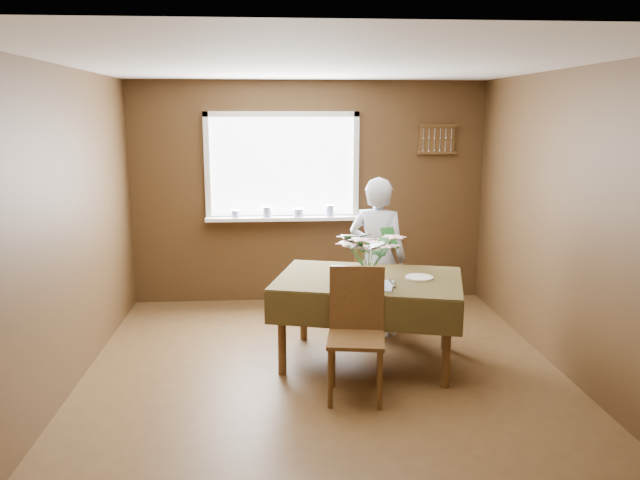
{
  "coord_description": "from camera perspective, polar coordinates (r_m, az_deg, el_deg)",
  "views": [
    {
      "loc": [
        -0.4,
        -4.78,
        2.14
      ],
      "look_at": [
        0.0,
        0.55,
        1.05
      ],
      "focal_mm": 35.0,
      "sensor_mm": 36.0,
      "label": 1
    }
  ],
  "objects": [
    {
      "name": "seated_woman",
      "position": [
        6.05,
        5.26,
        -1.56
      ],
      "size": [
        0.67,
        0.58,
        1.55
      ],
      "primitive_type": "imported",
      "rotation": [
        0.0,
        0.0,
        2.69
      ],
      "color": "white",
      "rests_on": "floor"
    },
    {
      "name": "wall_right",
      "position": [
        5.42,
        22.06,
        1.23
      ],
      "size": [
        0.0,
        4.5,
        4.5
      ],
      "primitive_type": "plane",
      "rotation": [
        1.57,
        0.0,
        -1.57
      ],
      "color": "brown",
      "rests_on": "floor"
    },
    {
      "name": "chair_far",
      "position": [
        6.23,
        4.93,
        -3.69
      ],
      "size": [
        0.42,
        0.43,
        0.93
      ],
      "rotation": [
        0.0,
        0.0,
        3.08
      ],
      "color": "#55391B",
      "rests_on": "floor"
    },
    {
      "name": "wall_back",
      "position": [
        7.1,
        -1.02,
        4.32
      ],
      "size": [
        4.0,
        0.0,
        4.0
      ],
      "primitive_type": "plane",
      "rotation": [
        1.57,
        0.0,
        0.0
      ],
      "color": "brown",
      "rests_on": "floor"
    },
    {
      "name": "wall_left",
      "position": [
        5.12,
        -22.43,
        0.64
      ],
      "size": [
        0.0,
        4.5,
        4.5
      ],
      "primitive_type": "plane",
      "rotation": [
        1.57,
        0.0,
        1.57
      ],
      "color": "brown",
      "rests_on": "floor"
    },
    {
      "name": "wall_front",
      "position": [
        2.71,
        4.43,
        -7.66
      ],
      "size": [
        4.0,
        0.0,
        4.0
      ],
      "primitive_type": "plane",
      "rotation": [
        -1.57,
        0.0,
        0.0
      ],
      "color": "brown",
      "rests_on": "floor"
    },
    {
      "name": "spoon_rack",
      "position": [
        7.24,
        10.66,
        9.03
      ],
      "size": [
        0.44,
        0.05,
        0.33
      ],
      "color": "#55391B",
      "rests_on": "wall_back"
    },
    {
      "name": "flower_bouquet",
      "position": [
        5.13,
        4.45,
        -0.87
      ],
      "size": [
        0.51,
        0.51,
        0.44
      ],
      "rotation": [
        0.0,
        0.0,
        -0.08
      ],
      "color": "white",
      "rests_on": "dining_table"
    },
    {
      "name": "floor",
      "position": [
        5.25,
        0.46,
        -12.52
      ],
      "size": [
        4.5,
        4.5,
        0.0
      ],
      "primitive_type": "plane",
      "color": "#483018",
      "rests_on": "ground"
    },
    {
      "name": "dining_table",
      "position": [
        5.39,
        4.48,
        -4.39
      ],
      "size": [
        1.79,
        1.43,
        0.77
      ],
      "rotation": [
        0.0,
        0.0,
        -0.26
      ],
      "color": "#55391B",
      "rests_on": "floor"
    },
    {
      "name": "side_plate",
      "position": [
        5.39,
        9.06,
        -3.4
      ],
      "size": [
        0.24,
        0.24,
        0.01
      ],
      "primitive_type": "cylinder",
      "rotation": [
        0.0,
        0.0,
        0.03
      ],
      "color": "white",
      "rests_on": "dining_table"
    },
    {
      "name": "window_assembly",
      "position": [
        7.02,
        -3.4,
        5.14
      ],
      "size": [
        1.72,
        0.2,
        1.22
      ],
      "color": "white",
      "rests_on": "wall_back"
    },
    {
      "name": "table_knife",
      "position": [
        5.19,
        6.54,
        -3.89
      ],
      "size": [
        0.02,
        0.24,
        0.0
      ],
      "primitive_type": "cube",
      "rotation": [
        0.0,
        0.0,
        0.01
      ],
      "color": "silver",
      "rests_on": "dining_table"
    },
    {
      "name": "ceiling",
      "position": [
        4.81,
        0.5,
        15.82
      ],
      "size": [
        4.5,
        4.5,
        0.0
      ],
      "primitive_type": "plane",
      "rotation": [
        3.14,
        0.0,
        0.0
      ],
      "color": "white",
      "rests_on": "wall_back"
    },
    {
      "name": "chair_near",
      "position": [
        4.81,
        3.33,
        -7.97
      ],
      "size": [
        0.48,
        0.48,
        0.99
      ],
      "rotation": [
        0.0,
        0.0,
        -0.15
      ],
      "color": "#55391B",
      "rests_on": "floor"
    }
  ]
}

